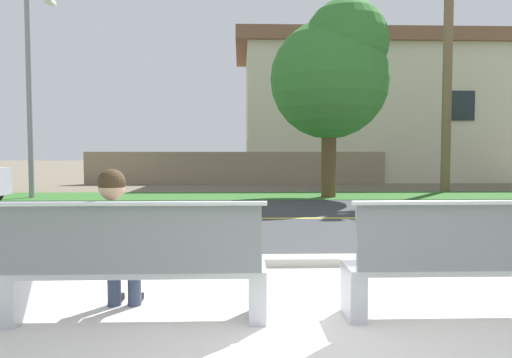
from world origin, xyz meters
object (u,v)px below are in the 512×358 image
(seated_person_grey, at_px, (116,237))
(shade_tree_left, at_px, (334,71))
(bench_left, at_px, (135,267))
(bench_right, at_px, (474,264))
(streetlamp, at_px, (32,71))

(seated_person_grey, relative_size, shade_tree_left, 0.21)
(shade_tree_left, bearing_deg, seated_person_grey, -109.97)
(bench_left, xyz_separation_m, bench_right, (2.76, 0.00, 0.00))
(bench_left, xyz_separation_m, streetlamp, (-5.46, 11.14, 3.36))
(bench_left, distance_m, streetlamp, 12.85)
(bench_right, distance_m, streetlamp, 14.24)
(bench_right, distance_m, shade_tree_left, 11.34)
(streetlamp, relative_size, shade_tree_left, 1.13)
(streetlamp, bearing_deg, bench_right, -53.57)
(bench_right, bearing_deg, bench_left, 180.00)
(seated_person_grey, relative_size, streetlamp, 0.19)
(bench_left, xyz_separation_m, seated_person_grey, (-0.20, 0.17, 0.21))
(seated_person_grey, height_order, streetlamp, streetlamp)
(bench_left, bearing_deg, bench_right, 0.00)
(bench_left, distance_m, bench_right, 2.76)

